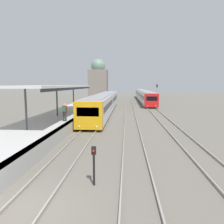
{
  "coord_description": "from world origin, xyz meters",
  "views": [
    {
      "loc": [
        3.63,
        -7.08,
        4.47
      ],
      "look_at": [
        2.07,
        15.83,
        1.6
      ],
      "focal_mm": 35.0,
      "sensor_mm": 36.0,
      "label": 1
    }
  ],
  "objects_px": {
    "signal_post_near": "(94,161)",
    "train_far": "(143,95)",
    "person_on_platform": "(65,111)",
    "train_near": "(104,102)",
    "signal_mast_far": "(157,92)"
  },
  "relations": [
    {
      "from": "train_far",
      "to": "signal_post_near",
      "type": "height_order",
      "value": "train_far"
    },
    {
      "from": "person_on_platform",
      "to": "signal_post_near",
      "type": "distance_m",
      "value": 11.71
    },
    {
      "from": "signal_post_near",
      "to": "train_far",
      "type": "bearing_deg",
      "value": 83.45
    },
    {
      "from": "train_far",
      "to": "signal_post_near",
      "type": "xyz_separation_m",
      "value": [
        -6.08,
        -52.92,
        -0.54
      ]
    },
    {
      "from": "person_on_platform",
      "to": "signal_mast_far",
      "type": "relative_size",
      "value": 0.36
    },
    {
      "from": "person_on_platform",
      "to": "train_near",
      "type": "xyz_separation_m",
      "value": [
        2.22,
        14.99,
        -0.34
      ]
    },
    {
      "from": "person_on_platform",
      "to": "train_far",
      "type": "distance_m",
      "value": 43.4
    },
    {
      "from": "signal_mast_far",
      "to": "signal_post_near",
      "type": "bearing_deg",
      "value": -101.57
    },
    {
      "from": "person_on_platform",
      "to": "signal_post_near",
      "type": "bearing_deg",
      "value": -67.8
    },
    {
      "from": "train_far",
      "to": "person_on_platform",
      "type": "bearing_deg",
      "value": -103.99
    },
    {
      "from": "person_on_platform",
      "to": "train_far",
      "type": "relative_size",
      "value": 0.04
    },
    {
      "from": "person_on_platform",
      "to": "train_far",
      "type": "height_order",
      "value": "train_far"
    },
    {
      "from": "train_near",
      "to": "train_far",
      "type": "xyz_separation_m",
      "value": [
        8.27,
        27.13,
        -0.04
      ]
    },
    {
      "from": "person_on_platform",
      "to": "train_near",
      "type": "distance_m",
      "value": 15.15
    },
    {
      "from": "signal_post_near",
      "to": "signal_mast_far",
      "type": "distance_m",
      "value": 39.41
    }
  ]
}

